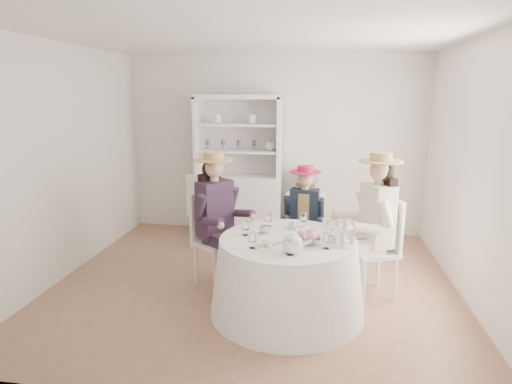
# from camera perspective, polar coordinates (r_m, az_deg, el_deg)

# --- Properties ---
(ground) EXTENTS (4.50, 4.50, 0.00)m
(ground) POSITION_cam_1_polar(r_m,az_deg,el_deg) (5.04, -0.17, -11.98)
(ground) COLOR #8B6045
(ground) RESTS_ON ground
(ceiling) EXTENTS (4.50, 4.50, 0.00)m
(ceiling) POSITION_cam_1_polar(r_m,az_deg,el_deg) (4.60, -0.20, 20.15)
(ceiling) COLOR white
(ceiling) RESTS_ON wall_back
(wall_back) EXTENTS (4.50, 0.00, 4.50)m
(wall_back) POSITION_cam_1_polar(r_m,az_deg,el_deg) (6.60, 2.44, 6.23)
(wall_back) COLOR silver
(wall_back) RESTS_ON ground
(wall_front) EXTENTS (4.50, 0.00, 4.50)m
(wall_front) POSITION_cam_1_polar(r_m,az_deg,el_deg) (2.72, -6.54, -3.69)
(wall_front) COLOR silver
(wall_front) RESTS_ON ground
(wall_left) EXTENTS (0.00, 4.50, 4.50)m
(wall_left) POSITION_cam_1_polar(r_m,az_deg,el_deg) (5.44, -24.37, 3.63)
(wall_left) COLOR silver
(wall_left) RESTS_ON ground
(wall_right) EXTENTS (0.00, 4.50, 4.50)m
(wall_right) POSITION_cam_1_polar(r_m,az_deg,el_deg) (4.84, 27.21, 2.32)
(wall_right) COLOR silver
(wall_right) RESTS_ON ground
(tea_table) EXTENTS (1.52, 1.52, 0.76)m
(tea_table) POSITION_cam_1_polar(r_m,az_deg,el_deg) (4.30, 4.16, -11.03)
(tea_table) COLOR white
(tea_table) RESTS_ON ground
(hutch) EXTENTS (1.29, 0.57, 2.11)m
(hutch) POSITION_cam_1_polar(r_m,az_deg,el_deg) (6.44, -2.25, 0.65)
(hutch) COLOR silver
(hutch) RESTS_ON ground
(side_table) EXTENTS (0.59, 0.59, 0.70)m
(side_table) POSITION_cam_1_polar(r_m,az_deg,el_deg) (6.51, 6.66, -2.93)
(side_table) COLOR silver
(side_table) RESTS_ON ground
(hatbox) EXTENTS (0.36, 0.36, 0.33)m
(hatbox) POSITION_cam_1_polar(r_m,az_deg,el_deg) (6.38, 6.78, 1.52)
(hatbox) COLOR black
(hatbox) RESTS_ON side_table
(guest_left) EXTENTS (0.65, 0.62, 1.51)m
(guest_left) POSITION_cam_1_polar(r_m,az_deg,el_deg) (4.76, -5.30, -2.57)
(guest_left) COLOR silver
(guest_left) RESTS_ON ground
(guest_mid) EXTENTS (0.48, 0.50, 1.31)m
(guest_mid) POSITION_cam_1_polar(r_m,az_deg,el_deg) (5.10, 6.43, -2.85)
(guest_mid) COLOR silver
(guest_mid) RESTS_ON ground
(guest_right) EXTENTS (0.65, 0.59, 1.55)m
(guest_right) POSITION_cam_1_polar(r_m,az_deg,el_deg) (4.61, 15.55, -3.27)
(guest_right) COLOR silver
(guest_right) RESTS_ON ground
(spare_chair) EXTENTS (0.50, 0.50, 1.05)m
(spare_chair) POSITION_cam_1_polar(r_m,az_deg,el_deg) (6.00, -6.88, -2.18)
(spare_chair) COLOR silver
(spare_chair) RESTS_ON ground
(teacup_a) EXTENTS (0.11, 0.11, 0.07)m
(teacup_a) POSITION_cam_1_polar(r_m,az_deg,el_deg) (4.28, 1.07, -5.10)
(teacup_a) COLOR white
(teacup_a) RESTS_ON tea_table
(teacup_b) EXTENTS (0.09, 0.09, 0.06)m
(teacup_b) POSITION_cam_1_polar(r_m,az_deg,el_deg) (4.42, 4.73, -4.62)
(teacup_b) COLOR white
(teacup_b) RESTS_ON tea_table
(teacup_c) EXTENTS (0.09, 0.09, 0.07)m
(teacup_c) POSITION_cam_1_polar(r_m,az_deg,el_deg) (4.21, 7.99, -5.60)
(teacup_c) COLOR white
(teacup_c) RESTS_ON tea_table
(flower_bowl) EXTENTS (0.27, 0.27, 0.06)m
(flower_bowl) POSITION_cam_1_polar(r_m,az_deg,el_deg) (4.04, 7.10, -6.45)
(flower_bowl) COLOR white
(flower_bowl) RESTS_ON tea_table
(flower_arrangement) EXTENTS (0.20, 0.19, 0.07)m
(flower_arrangement) POSITION_cam_1_polar(r_m,az_deg,el_deg) (4.01, 6.96, -5.56)
(flower_arrangement) COLOR pink
(flower_arrangement) RESTS_ON tea_table
(table_teapot) EXTENTS (0.26, 0.18, 0.19)m
(table_teapot) POSITION_cam_1_polar(r_m,az_deg,el_deg) (3.78, 4.92, -6.92)
(table_teapot) COLOR white
(table_teapot) RESTS_ON tea_table
(sandwich_plate) EXTENTS (0.23, 0.23, 0.05)m
(sandwich_plate) POSITION_cam_1_polar(r_m,az_deg,el_deg) (3.93, 1.50, -7.16)
(sandwich_plate) COLOR white
(sandwich_plate) RESTS_ON tea_table
(cupcake_stand) EXTENTS (0.25, 0.25, 0.23)m
(cupcake_stand) POSITION_cam_1_polar(r_m,az_deg,el_deg) (4.05, 11.53, -5.71)
(cupcake_stand) COLOR white
(cupcake_stand) RESTS_ON tea_table
(stemware_set) EXTENTS (0.90, 0.91, 0.15)m
(stemware_set) POSITION_cam_1_polar(r_m,az_deg,el_deg) (4.14, 4.27, -5.23)
(stemware_set) COLOR white
(stemware_set) RESTS_ON tea_table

